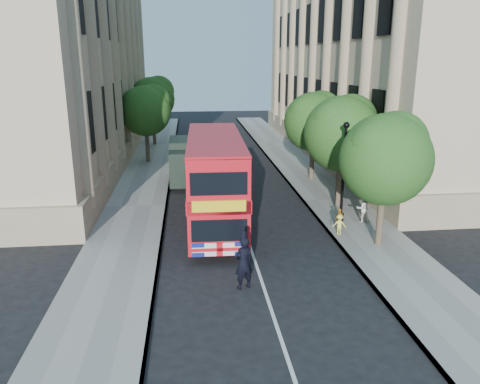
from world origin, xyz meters
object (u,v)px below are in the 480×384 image
object	(u,v)px
box_van	(186,163)
police_constable	(244,263)
lamp_post	(343,177)
double_decker_bus	(215,179)
woman_pedestrian	(363,208)

from	to	relation	value
box_van	police_constable	size ratio (longest dim) A/B	2.54
lamp_post	police_constable	xyz separation A→B (m)	(-5.76, -6.34, -1.50)
lamp_post	box_van	size ratio (longest dim) A/B	1.00
double_decker_bus	woman_pedestrian	distance (m)	7.70
double_decker_bus	woman_pedestrian	size ratio (longest dim) A/B	6.73
police_constable	woman_pedestrian	world-z (taller)	police_constable
lamp_post	police_constable	world-z (taller)	lamp_post
double_decker_bus	police_constable	distance (m)	7.00
woman_pedestrian	lamp_post	bearing A→B (deg)	-7.35
box_van	lamp_post	bearing A→B (deg)	-49.71
lamp_post	woman_pedestrian	size ratio (longest dim) A/B	3.53
lamp_post	double_decker_bus	size ratio (longest dim) A/B	0.53
lamp_post	woman_pedestrian	xyz separation A→B (m)	(1.12, -0.04, -1.66)
lamp_post	box_van	distance (m)	12.14
box_van	police_constable	distance (m)	15.64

